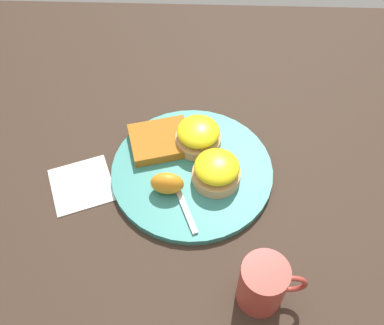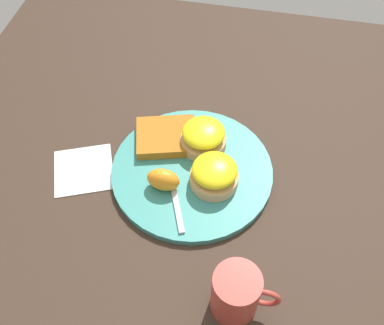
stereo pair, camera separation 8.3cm
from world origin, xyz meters
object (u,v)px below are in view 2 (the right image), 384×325
at_px(orange_wedge, 163,180).
at_px(hashbrown_patty, 166,137).
at_px(sandwich_benedict_right, 203,137).
at_px(cup, 236,294).
at_px(sandwich_benedict_left, 214,174).
at_px(fork, 170,170).

bearing_deg(orange_wedge, hashbrown_patty, 101.04).
relative_size(sandwich_benedict_right, hashbrown_patty, 0.78).
bearing_deg(cup, orange_wedge, 130.25).
relative_size(sandwich_benedict_left, cup, 0.86).
bearing_deg(cup, sandwich_benedict_right, 109.52).
distance_m(sandwich_benedict_left, cup, 0.23).
distance_m(fork, cup, 0.27).
height_order(sandwich_benedict_left, hashbrown_patty, sandwich_benedict_left).
bearing_deg(sandwich_benedict_right, hashbrown_patty, -178.57).
height_order(sandwich_benedict_right, hashbrown_patty, sandwich_benedict_right).
xyz_separation_m(orange_wedge, cup, (0.16, -0.19, 0.01)).
xyz_separation_m(sandwich_benedict_right, cup, (0.11, -0.30, 0.01)).
height_order(sandwich_benedict_right, cup, cup).
xyz_separation_m(sandwich_benedict_left, cup, (0.07, -0.21, 0.01)).
bearing_deg(sandwich_benedict_left, orange_wedge, -162.19).
distance_m(orange_wedge, cup, 0.24).
relative_size(fork, cup, 2.18).
bearing_deg(orange_wedge, sandwich_benedict_right, 64.60).
xyz_separation_m(sandwich_benedict_right, hashbrown_patty, (-0.07, -0.00, -0.02)).
distance_m(sandwich_benedict_right, fork, 0.09).
bearing_deg(sandwich_benedict_right, cup, -70.48).
distance_m(sandwich_benedict_right, cup, 0.32).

